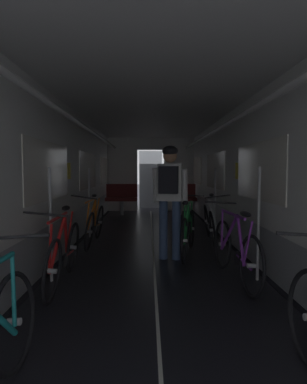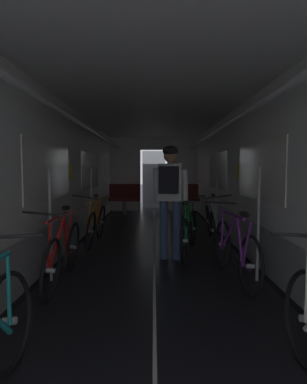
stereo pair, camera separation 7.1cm
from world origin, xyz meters
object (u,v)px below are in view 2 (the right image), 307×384
(bicycle_red, at_px, (62,253))
(bicycle_purple, at_px, (234,250))
(bench_seat_far_left, at_px, (124,196))
(bench_seat_far_right, at_px, (182,196))
(bicycle_silver, at_px, (211,222))
(person_cyclist_aisle, at_px, (170,189))
(bicycle_green_in_aisle, at_px, (188,231))
(bicycle_orange, at_px, (95,224))

(bicycle_red, bearing_deg, bicycle_purple, 3.48)
(bench_seat_far_left, relative_size, bicycle_purple, 0.58)
(bench_seat_far_right, relative_size, bicycle_silver, 0.58)
(bench_seat_far_right, bearing_deg, person_cyclist_aisle, -97.43)
(bicycle_red, bearing_deg, bench_seat_far_left, 88.34)
(bench_seat_far_right, distance_m, bicycle_purple, 5.99)
(bicycle_red, xyz_separation_m, bicycle_green_in_aisle, (1.64, 1.36, 0.00))
(bench_seat_far_left, relative_size, bicycle_orange, 0.58)
(bicycle_green_in_aisle, bearing_deg, bicycle_purple, -71.10)
(bicycle_green_in_aisle, bearing_deg, bicycle_silver, 59.95)
(bicycle_silver, bearing_deg, person_cyclist_aisle, -125.76)
(person_cyclist_aisle, height_order, bicycle_green_in_aisle, person_cyclist_aisle)
(bicycle_purple, bearing_deg, bicycle_green_in_aisle, 108.90)
(bench_seat_far_right, xyz_separation_m, bicycle_red, (-1.98, -6.12, -0.19))
(bicycle_orange, distance_m, bicycle_green_in_aisle, 1.80)
(bicycle_purple, distance_m, bicycle_silver, 2.13)
(bench_seat_far_right, bearing_deg, bicycle_orange, -116.27)
(bicycle_red, distance_m, bicycle_orange, 2.13)
(bench_seat_far_left, xyz_separation_m, bicycle_silver, (1.98, -3.86, -0.19))
(bench_seat_far_left, bearing_deg, bicycle_green_in_aisle, -72.90)
(bicycle_red, xyz_separation_m, bicycle_silver, (2.16, 2.26, -0.00))
(bench_seat_far_right, relative_size, bicycle_red, 0.58)
(bench_seat_far_right, height_order, bicycle_green_in_aisle, bench_seat_far_right)
(bench_seat_far_right, distance_m, bicycle_green_in_aisle, 4.77)
(bicycle_orange, bearing_deg, bicycle_red, -90.27)
(bench_seat_far_left, relative_size, bicycle_green_in_aisle, 0.59)
(bench_seat_far_right, xyz_separation_m, bicycle_purple, (0.09, -5.99, -0.18))
(person_cyclist_aisle, relative_size, bicycle_green_in_aisle, 1.05)
(bench_seat_far_left, bearing_deg, bench_seat_far_right, 0.00)
(bicycle_silver, distance_m, person_cyclist_aisle, 1.59)
(person_cyclist_aisle, bearing_deg, bicycle_orange, 141.74)
(bench_seat_far_right, distance_m, person_cyclist_aisle, 5.09)
(bicycle_purple, distance_m, person_cyclist_aisle, 1.40)
(bench_seat_far_left, xyz_separation_m, bench_seat_far_right, (1.80, 0.00, 0.00))
(bicycle_silver, bearing_deg, bicycle_red, -133.75)
(bench_seat_far_right, height_order, person_cyclist_aisle, person_cyclist_aisle)
(bicycle_red, relative_size, person_cyclist_aisle, 0.98)
(bicycle_red, xyz_separation_m, person_cyclist_aisle, (1.32, 1.09, 0.69))
(person_cyclist_aisle, distance_m, bicycle_green_in_aisle, 0.80)
(bench_seat_far_right, xyz_separation_m, bicycle_silver, (0.18, -3.86, -0.19))
(bicycle_red, distance_m, person_cyclist_aisle, 1.85)
(bicycle_silver, relative_size, bicycle_green_in_aisle, 1.03)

